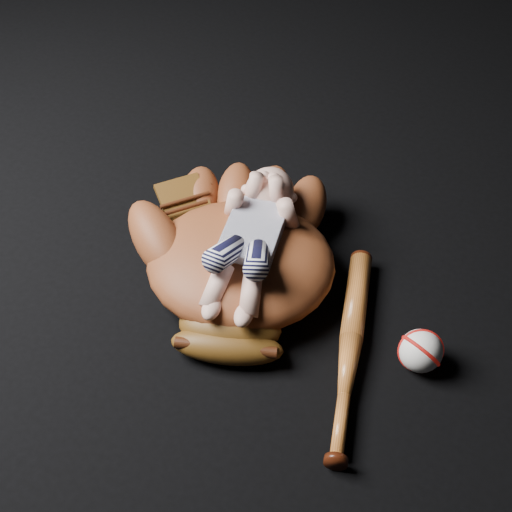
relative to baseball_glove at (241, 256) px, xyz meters
The scene contains 4 objects.
baseball_glove is the anchor object (origin of this frame).
newborn_baby 0.06m from the baseball_glove, ahead, with size 0.17×0.38×0.15m, color #D59E89, non-canonical shape.
baseball_bat 0.28m from the baseball_glove, 12.35° to the right, with size 0.04×0.48×0.04m, color #AA5920, non-canonical shape.
baseball 0.39m from the baseball_glove, ahead, with size 0.08×0.08×0.08m, color white.
Camera 1 is at (0.45, -0.70, 1.10)m, focal length 50.00 mm.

